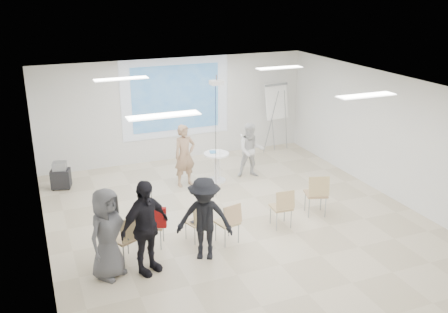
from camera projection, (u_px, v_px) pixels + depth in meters
name	position (u px, v px, depth m)	size (l,w,h in m)	color
floor	(238.00, 222.00, 11.12)	(8.00, 9.00, 0.10)	beige
ceiling	(239.00, 85.00, 10.09)	(8.00, 9.00, 0.10)	white
wall_back	(176.00, 109.00, 14.58)	(8.00, 0.10, 3.00)	silver
wall_left	(37.00, 185.00, 9.16)	(0.10, 9.00, 3.00)	silver
wall_right	(391.00, 136.00, 12.05)	(0.10, 9.00, 3.00)	silver
projection_halo	(176.00, 98.00, 14.41)	(3.20, 0.01, 2.30)	silver
projection_image	(176.00, 98.00, 14.39)	(2.60, 0.01, 1.90)	teal
pedestal_table	(216.00, 165.00, 13.12)	(0.80, 0.80, 0.82)	silver
player_left	(185.00, 152.00, 12.74)	(0.67, 0.45, 1.84)	tan
player_right	(251.00, 148.00, 13.35)	(0.80, 0.64, 1.65)	silver
controller_left	(188.00, 137.00, 12.93)	(0.04, 0.13, 0.04)	silver
controller_right	(241.00, 135.00, 13.41)	(0.04, 0.13, 0.04)	white
chair_far_left	(127.00, 235.00, 9.26)	(0.62, 0.63, 0.97)	tan
chair_left_mid	(152.00, 223.00, 9.80)	(0.57, 0.59, 0.91)	tan
chair_left_inner	(198.00, 220.00, 10.07)	(0.49, 0.50, 0.81)	tan
chair_center	(229.00, 220.00, 9.96)	(0.50, 0.52, 0.88)	tan
chair_right_inner	(283.00, 205.00, 10.61)	(0.44, 0.47, 0.89)	tan
chair_right_far	(317.00, 192.00, 11.15)	(0.59, 0.61, 0.99)	tan
red_jacket	(155.00, 218.00, 9.63)	(0.43, 0.10, 0.41)	#A01413
laptop	(196.00, 220.00, 10.15)	(0.30, 0.22, 0.02)	black
audience_left	(145.00, 221.00, 8.81)	(1.19, 0.72, 2.05)	black
audience_mid	(204.00, 213.00, 9.31)	(1.20, 0.66, 1.86)	black
audience_outer	(107.00, 229.00, 8.72)	(0.92, 0.61, 1.89)	#58595D
flipchart_easel	(277.00, 102.00, 15.18)	(0.91, 0.70, 2.12)	gray
av_cart	(61.00, 176.00, 12.74)	(0.55, 0.48, 0.71)	black
ceiling_projector	(217.00, 88.00, 11.55)	(0.30, 0.25, 3.00)	white
fluor_panel_nw	(121.00, 79.00, 11.15)	(1.20, 0.30, 0.02)	white
fluor_panel_ne	(279.00, 68.00, 12.58)	(1.20, 0.30, 0.02)	white
fluor_panel_sw	(164.00, 116.00, 8.09)	(1.20, 0.30, 0.02)	white
fluor_panel_se	(366.00, 95.00, 9.52)	(1.20, 0.30, 0.02)	white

